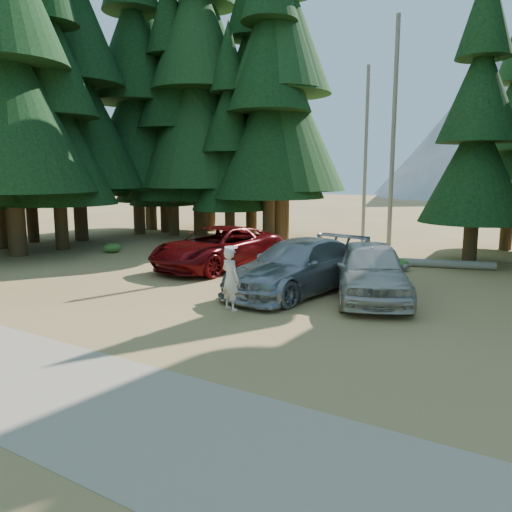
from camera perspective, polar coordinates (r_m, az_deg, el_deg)
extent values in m
plane|color=olive|center=(15.43, -4.06, -5.69)|extent=(160.00, 160.00, 0.00)
cube|color=tan|center=(11.10, -24.53, -12.63)|extent=(26.00, 3.50, 0.01)
cylinder|color=gray|center=(27.81, 15.43, 13.17)|extent=(0.24, 0.24, 12.00)
cylinder|color=gray|center=(29.80, 12.42, 11.08)|extent=(0.20, 0.20, 10.00)
cone|color=gray|center=(108.54, 23.27, 11.81)|extent=(36.00, 36.00, 20.00)
imported|color=#5D080A|center=(21.39, -4.39, 0.97)|extent=(3.57, 6.65, 1.78)
imported|color=#93969A|center=(17.00, 4.80, -1.21)|extent=(3.49, 6.48, 1.79)
imported|color=beige|center=(16.52, 13.00, -1.59)|extent=(4.27, 5.90, 1.87)
imported|color=beige|center=(13.94, -2.94, -2.62)|extent=(0.75, 0.60, 1.78)
cylinder|color=white|center=(13.82, -2.86, 1.00)|extent=(0.36, 0.36, 0.04)
cylinder|color=gray|center=(22.80, 2.54, -0.34)|extent=(4.47, 0.33, 0.32)
cylinder|color=gray|center=(24.60, 9.91, 0.16)|extent=(3.01, 0.69, 0.25)
cylinder|color=gray|center=(22.85, 18.81, -0.77)|extent=(5.50, 1.86, 0.36)
ellipsoid|color=#2B621D|center=(25.81, -5.13, 0.99)|extent=(0.93, 0.93, 0.51)
ellipsoid|color=#2B621D|center=(22.44, 1.80, -0.15)|extent=(1.07, 1.07, 0.59)
ellipsoid|color=#2B621D|center=(23.04, 1.62, 0.13)|extent=(1.10, 1.10, 0.61)
ellipsoid|color=#2B621D|center=(21.68, 15.93, -0.95)|extent=(0.93, 0.93, 0.51)
ellipsoid|color=#2B621D|center=(22.91, 13.30, -0.26)|extent=(0.98, 0.98, 0.54)
ellipsoid|color=#2B621D|center=(26.68, -16.11, 0.89)|extent=(0.87, 0.87, 0.48)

